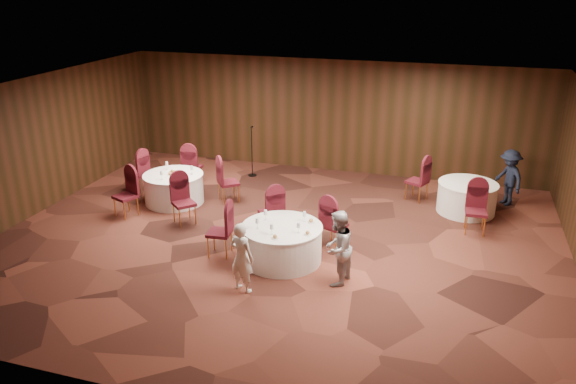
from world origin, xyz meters
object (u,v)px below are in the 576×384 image
(mic_stand, at_px, (252,162))
(woman_a, at_px, (242,257))
(table_right, at_px, (467,197))
(table_main, at_px, (282,243))
(woman_b, at_px, (337,248))
(table_left, at_px, (174,188))
(man_c, at_px, (509,178))

(mic_stand, relative_size, woman_a, 1.07)
(table_right, distance_m, mic_stand, 5.93)
(table_right, xyz_separation_m, mic_stand, (-5.86, 0.94, 0.03))
(table_right, bearing_deg, woman_a, -127.64)
(table_main, xyz_separation_m, woman_b, (1.25, -0.56, 0.35))
(table_main, xyz_separation_m, table_left, (-3.52, 2.13, -0.00))
(table_left, xyz_separation_m, man_c, (7.98, 2.32, 0.33))
(mic_stand, relative_size, woman_b, 1.00)
(table_left, height_order, mic_stand, mic_stand)
(woman_a, height_order, woman_b, woman_b)
(table_right, distance_m, woman_b, 4.79)
(table_main, xyz_separation_m, woman_a, (-0.32, -1.32, 0.30))
(table_left, bearing_deg, table_main, -31.10)
(woman_a, bearing_deg, table_main, -86.11)
(table_main, relative_size, mic_stand, 1.12)
(table_main, relative_size, man_c, 1.15)
(table_right, relative_size, woman_b, 0.97)
(table_left, bearing_deg, man_c, 16.22)
(mic_stand, height_order, woman_b, mic_stand)
(table_main, bearing_deg, table_right, 46.11)
(woman_a, relative_size, man_c, 0.95)
(woman_a, bearing_deg, table_left, -29.43)
(woman_b, xyz_separation_m, man_c, (3.21, 5.01, -0.01))
(woman_b, height_order, man_c, woman_b)
(mic_stand, distance_m, woman_a, 6.24)
(table_left, distance_m, man_c, 8.32)
(table_right, bearing_deg, table_left, -167.81)
(table_left, bearing_deg, table_right, 12.19)
(table_main, distance_m, mic_stand, 5.15)
(mic_stand, bearing_deg, table_main, -62.82)
(mic_stand, bearing_deg, woman_a, -71.04)
(woman_a, distance_m, man_c, 7.49)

